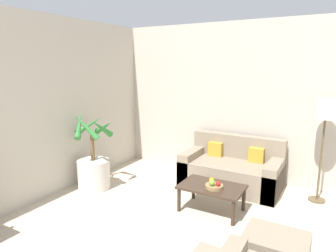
# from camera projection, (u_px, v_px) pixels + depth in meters

# --- Properties ---
(wall_back) EXTENTS (8.30, 0.06, 2.70)m
(wall_back) POSITION_uv_depth(u_px,v_px,m) (311.00, 106.00, 4.62)
(wall_back) COLOR #BCB2A3
(wall_back) RESTS_ON ground_plane
(potted_palm) EXTENTS (0.68, 0.67, 1.27)m
(potted_palm) POSITION_uv_depth(u_px,v_px,m) (94.00, 166.00, 4.83)
(potted_palm) COLOR beige
(potted_palm) RESTS_ON ground_plane
(sofa_loveseat) EXTENTS (1.56, 0.84, 0.81)m
(sofa_loveseat) POSITION_uv_depth(u_px,v_px,m) (231.00, 170.00, 4.93)
(sofa_loveseat) COLOR gray
(sofa_loveseat) RESTS_ON ground_plane
(floor_lamp) EXTENTS (0.31, 0.31, 1.52)m
(floor_lamp) POSITION_uv_depth(u_px,v_px,m) (326.00, 115.00, 4.19)
(floor_lamp) COLOR brown
(floor_lamp) RESTS_ON ground_plane
(coffee_table) EXTENTS (0.85, 0.55, 0.36)m
(coffee_table) POSITION_uv_depth(u_px,v_px,m) (212.00, 189.00, 4.08)
(coffee_table) COLOR #38281E
(coffee_table) RESTS_ON ground_plane
(fruit_bowl) EXTENTS (0.24, 0.24, 0.05)m
(fruit_bowl) POSITION_uv_depth(u_px,v_px,m) (214.00, 187.00, 3.98)
(fruit_bowl) COLOR #997A4C
(fruit_bowl) RESTS_ON coffee_table
(apple_red) EXTENTS (0.06, 0.06, 0.06)m
(apple_red) POSITION_uv_depth(u_px,v_px,m) (218.00, 184.00, 3.93)
(apple_red) COLOR red
(apple_red) RESTS_ON fruit_bowl
(apple_green) EXTENTS (0.08, 0.08, 0.08)m
(apple_green) POSITION_uv_depth(u_px,v_px,m) (212.00, 183.00, 3.94)
(apple_green) COLOR olive
(apple_green) RESTS_ON fruit_bowl
(orange_fruit) EXTENTS (0.08, 0.08, 0.08)m
(orange_fruit) POSITION_uv_depth(u_px,v_px,m) (212.00, 180.00, 4.04)
(orange_fruit) COLOR orange
(orange_fruit) RESTS_ON fruit_bowl
(ottoman) EXTENTS (0.61, 0.49, 0.34)m
(ottoman) POSITION_uv_depth(u_px,v_px,m) (275.00, 251.00, 2.95)
(ottoman) COLOR gray
(ottoman) RESTS_ON ground_plane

